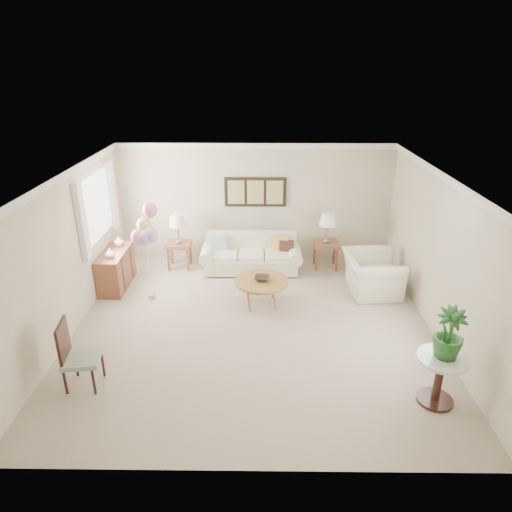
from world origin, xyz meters
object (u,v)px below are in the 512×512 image
at_px(balloon_cluster, 146,229).
at_px(coffee_table, 262,282).
at_px(sofa, 251,256).
at_px(accent_chair, 76,354).
at_px(armchair, 372,274).

bearing_deg(balloon_cluster, coffee_table, -5.60).
relative_size(sofa, accent_chair, 2.17).
xyz_separation_m(armchair, accent_chair, (-4.67, -2.87, 0.14)).
relative_size(armchair, balloon_cluster, 0.61).
distance_m(sofa, balloon_cluster, 2.53).
relative_size(accent_chair, balloon_cluster, 0.53).
bearing_deg(armchair, accent_chair, 119.43).
xyz_separation_m(accent_chair, balloon_cluster, (0.45, 2.53, 0.88)).
height_order(armchair, balloon_cluster, balloon_cluster).
distance_m(sofa, accent_chair, 4.50).
bearing_deg(accent_chair, balloon_cluster, 79.98).
bearing_deg(coffee_table, accent_chair, -137.48).
bearing_deg(balloon_cluster, armchair, 4.69).
height_order(sofa, balloon_cluster, balloon_cluster).
height_order(armchair, accent_chair, accent_chair).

